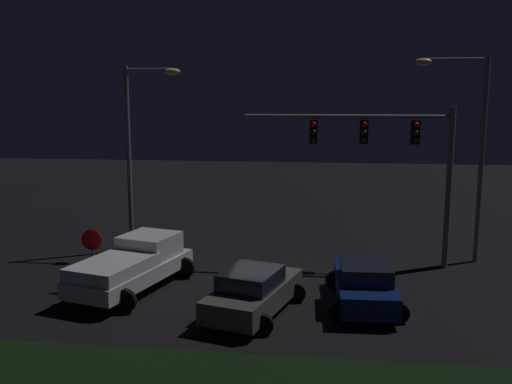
# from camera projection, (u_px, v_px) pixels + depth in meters

# --- Properties ---
(ground_plane) EXTENTS (80.00, 80.00, 0.00)m
(ground_plane) POSITION_uv_depth(u_px,v_px,m) (266.00, 284.00, 21.28)
(ground_plane) COLOR black
(pickup_truck) EXTENTS (3.81, 5.74, 1.80)m
(pickup_truck) POSITION_uv_depth(u_px,v_px,m) (134.00, 262.00, 20.55)
(pickup_truck) COLOR silver
(pickup_truck) RESTS_ON ground_plane
(car_sedan) EXTENTS (3.23, 4.73, 1.51)m
(car_sedan) POSITION_uv_depth(u_px,v_px,m) (253.00, 292.00, 18.22)
(car_sedan) COLOR #514C47
(car_sedan) RESTS_ON ground_plane
(car_sedan_far) EXTENTS (2.59, 4.46, 1.51)m
(car_sedan_far) POSITION_uv_depth(u_px,v_px,m) (364.00, 284.00, 18.97)
(car_sedan_far) COLOR navy
(car_sedan_far) RESTS_ON ground_plane
(traffic_signal_gantry) EXTENTS (8.32, 0.56, 6.50)m
(traffic_signal_gantry) POSITION_uv_depth(u_px,v_px,m) (388.00, 147.00, 22.75)
(traffic_signal_gantry) COLOR slate
(traffic_signal_gantry) RESTS_ON ground_plane
(street_lamp_left) EXTENTS (2.51, 0.44, 8.19)m
(street_lamp_left) POSITION_uv_depth(u_px,v_px,m) (139.00, 137.00, 24.99)
(street_lamp_left) COLOR slate
(street_lamp_left) RESTS_ON ground_plane
(street_lamp_right) EXTENTS (2.96, 0.44, 8.53)m
(street_lamp_right) POSITION_uv_depth(u_px,v_px,m) (468.00, 134.00, 23.33)
(street_lamp_right) COLOR slate
(street_lamp_right) RESTS_ON ground_plane
(stop_sign) EXTENTS (0.76, 0.08, 2.23)m
(stop_sign) POSITION_uv_depth(u_px,v_px,m) (92.00, 248.00, 20.39)
(stop_sign) COLOR slate
(stop_sign) RESTS_ON ground_plane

